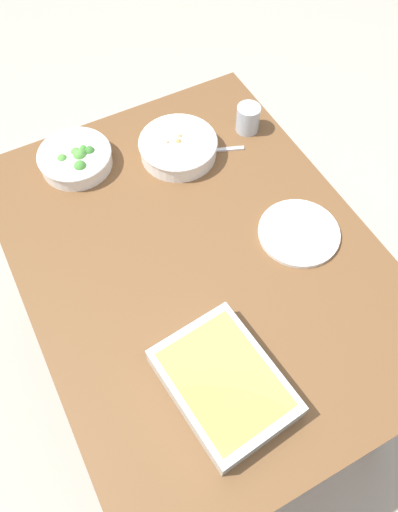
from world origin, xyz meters
TOP-DOWN VIEW (x-y plane):
  - ground_plane at (0.00, 0.00)m, footprint 6.00×6.00m
  - dining_table at (0.00, 0.00)m, footprint 1.20×0.90m
  - stew_bowl at (0.35, -0.12)m, footprint 0.23×0.23m
  - broccoli_bowl at (0.45, 0.17)m, footprint 0.22×0.22m
  - baking_dish at (-0.33, 0.12)m, footprint 0.32×0.25m
  - drink_cup at (0.34, -0.35)m, footprint 0.07×0.07m
  - side_plate at (-0.06, -0.27)m, footprint 0.22×0.22m
  - spoon_by_stew at (0.32, -0.20)m, footprint 0.08×0.17m

SIDE VIEW (x-z plane):
  - ground_plane at x=0.00m, z-range 0.00..0.00m
  - dining_table at x=0.00m, z-range 0.28..1.02m
  - spoon_by_stew at x=0.32m, z-range 0.74..0.75m
  - side_plate at x=-0.06m, z-range 0.74..0.75m
  - broccoli_bowl at x=0.45m, z-range 0.74..0.80m
  - stew_bowl at x=0.35m, z-range 0.74..0.80m
  - baking_dish at x=-0.33m, z-range 0.74..0.80m
  - drink_cup at x=0.34m, z-range 0.74..0.82m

